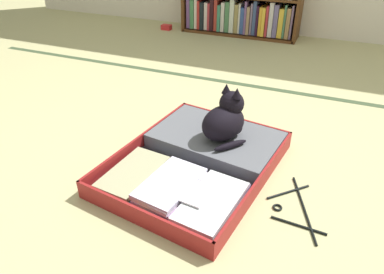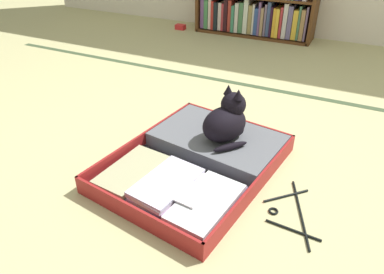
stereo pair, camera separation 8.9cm
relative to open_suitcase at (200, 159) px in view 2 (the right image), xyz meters
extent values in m
plane|color=tan|center=(0.13, 0.01, -0.04)|extent=(10.00, 10.00, 0.00)
cube|color=#3B4D31|center=(0.13, 1.02, -0.04)|extent=(4.80, 0.05, 0.00)
cube|color=#573318|center=(0.12, 2.25, 0.34)|extent=(0.03, 0.30, 0.76)
cube|color=#573318|center=(-0.45, 2.25, -0.03)|extent=(1.13, 0.30, 0.02)
cube|color=#774D8E|center=(-0.96, 2.25, 0.14)|extent=(0.04, 0.25, 0.28)
cube|color=#42824E|center=(-0.92, 2.25, 0.13)|extent=(0.04, 0.25, 0.28)
cube|color=beige|center=(-0.88, 2.25, 0.14)|extent=(0.03, 0.25, 0.29)
cube|color=red|center=(-0.85, 2.24, 0.13)|extent=(0.03, 0.25, 0.28)
cube|color=black|center=(-0.81, 2.24, 0.13)|extent=(0.03, 0.25, 0.27)
cube|color=silver|center=(-0.77, 2.26, 0.13)|extent=(0.04, 0.25, 0.26)
cube|color=#AC2F38|center=(-0.74, 2.25, 0.13)|extent=(0.02, 0.25, 0.26)
cube|color=black|center=(-0.71, 2.24, 0.15)|extent=(0.04, 0.25, 0.31)
cube|color=#AF342A|center=(-0.67, 2.25, 0.14)|extent=(0.03, 0.25, 0.30)
cube|color=#3A8162|center=(-0.63, 2.24, 0.12)|extent=(0.03, 0.25, 0.25)
cube|color=silver|center=(-0.59, 2.25, 0.13)|extent=(0.04, 0.25, 0.28)
cube|color=#45784C|center=(-0.55, 2.25, 0.14)|extent=(0.04, 0.25, 0.29)
cube|color=silver|center=(-0.50, 2.25, 0.16)|extent=(0.04, 0.25, 0.32)
cube|color=olive|center=(-0.46, 2.25, 0.13)|extent=(0.04, 0.25, 0.27)
cube|color=silver|center=(-0.43, 2.25, 0.14)|extent=(0.02, 0.25, 0.29)
cube|color=#304C8F|center=(-0.40, 2.25, 0.12)|extent=(0.04, 0.25, 0.25)
cube|color=#704D80|center=(-0.36, 2.24, 0.15)|extent=(0.02, 0.25, 0.31)
cube|color=#9E7F5D|center=(-0.34, 2.24, 0.13)|extent=(0.03, 0.25, 0.26)
cube|color=slate|center=(-0.31, 2.25, 0.14)|extent=(0.02, 0.25, 0.29)
cube|color=#3E5383|center=(-0.28, 2.25, 0.15)|extent=(0.03, 0.25, 0.32)
cube|color=#2A122A|center=(-0.25, 2.24, 0.13)|extent=(0.02, 0.25, 0.28)
cube|color=gold|center=(-0.22, 2.24, 0.13)|extent=(0.03, 0.25, 0.27)
cube|color=yellow|center=(-0.19, 2.24, 0.13)|extent=(0.03, 0.25, 0.27)
cube|color=#B42E37|center=(-0.15, 2.24, 0.14)|extent=(0.02, 0.25, 0.28)
cube|color=silver|center=(-0.12, 2.24, 0.15)|extent=(0.04, 0.25, 0.32)
cube|color=slate|center=(-0.07, 2.25, 0.14)|extent=(0.04, 0.25, 0.30)
cube|color=gold|center=(-0.02, 2.25, 0.13)|extent=(0.04, 0.25, 0.27)
cube|color=#467A58|center=(0.01, 2.25, 0.15)|extent=(0.02, 0.25, 0.31)
cube|color=#A0784A|center=(0.04, 2.24, 0.13)|extent=(0.04, 0.25, 0.28)
cube|color=slate|center=(0.07, 2.25, 0.15)|extent=(0.02, 0.25, 0.31)
cube|color=maroon|center=(-0.04, -0.26, -0.03)|extent=(0.72, 0.52, 0.01)
cube|color=maroon|center=(-0.08, -0.46, 0.01)|extent=(0.66, 0.11, 0.09)
cube|color=maroon|center=(-0.36, -0.21, 0.01)|extent=(0.08, 0.43, 0.09)
cube|color=maroon|center=(0.28, -0.31, 0.01)|extent=(0.08, 0.43, 0.09)
cube|color=#4D485A|center=(-0.04, -0.26, -0.02)|extent=(0.69, 0.50, 0.01)
cube|color=maroon|center=(0.02, 0.17, -0.03)|extent=(0.72, 0.52, 0.01)
cube|color=maroon|center=(0.05, 0.37, 0.01)|extent=(0.66, 0.11, 0.09)
cube|color=maroon|center=(-0.30, 0.22, 0.01)|extent=(0.08, 0.43, 0.09)
cube|color=maroon|center=(0.34, 0.12, 0.01)|extent=(0.08, 0.43, 0.09)
cube|color=#4D485A|center=(0.02, 0.17, -0.02)|extent=(0.69, 0.50, 0.01)
cylinder|color=black|center=(-0.01, -0.05, -0.02)|extent=(0.64, 0.11, 0.02)
cube|color=navy|center=(-0.24, -0.22, -0.01)|extent=(0.23, 0.36, 0.02)
cube|color=tan|center=(-0.24, -0.23, 0.01)|extent=(0.22, 0.36, 0.02)
cube|color=#3E4D67|center=(-0.04, -0.26, -0.01)|extent=(0.25, 0.37, 0.02)
cube|color=gray|center=(-0.04, -0.26, 0.01)|extent=(0.23, 0.34, 0.01)
cube|color=silver|center=(-0.04, -0.27, 0.02)|extent=(0.24, 0.34, 0.02)
cube|color=silver|center=(-0.04, -0.26, 0.04)|extent=(0.24, 0.34, 0.01)
cube|color=#785F5E|center=(0.16, -0.30, -0.01)|extent=(0.23, 0.34, 0.02)
cube|color=#886E9E|center=(0.16, -0.28, 0.01)|extent=(0.25, 0.38, 0.01)
cube|color=silver|center=(0.16, -0.29, 0.03)|extent=(0.23, 0.37, 0.02)
cube|color=white|center=(0.02, -0.29, 0.04)|extent=(0.25, 0.16, 0.01)
cube|color=#5B5D65|center=(0.02, 0.17, 0.01)|extent=(0.68, 0.49, 0.08)
cylinder|color=black|center=(-0.13, 0.39, 0.01)|extent=(0.02, 0.02, 0.08)
cylinder|color=black|center=(0.23, 0.34, 0.01)|extent=(0.02, 0.02, 0.08)
cube|color=yellow|center=(-0.10, -0.45, 0.01)|extent=(0.04, 0.01, 0.02)
cube|color=green|center=(-0.06, -0.46, 0.01)|extent=(0.03, 0.01, 0.02)
ellipsoid|color=black|center=(0.06, 0.14, 0.14)|extent=(0.26, 0.29, 0.17)
ellipsoid|color=black|center=(0.09, 0.20, 0.10)|extent=(0.15, 0.13, 0.09)
sphere|color=black|center=(0.09, 0.19, 0.23)|extent=(0.12, 0.12, 0.12)
cone|color=black|center=(0.11, 0.17, 0.30)|extent=(0.05, 0.05, 0.05)
cone|color=black|center=(0.05, 0.20, 0.30)|extent=(0.05, 0.05, 0.05)
sphere|color=gold|center=(0.13, 0.23, 0.23)|extent=(0.02, 0.02, 0.02)
sphere|color=gold|center=(0.09, 0.25, 0.23)|extent=(0.02, 0.02, 0.02)
ellipsoid|color=black|center=(0.13, 0.06, 0.07)|extent=(0.14, 0.16, 0.03)
cylinder|color=black|center=(0.51, -0.12, -0.03)|extent=(0.15, 0.38, 0.01)
cylinder|color=black|center=(0.50, -0.23, -0.03)|extent=(0.22, 0.02, 0.01)
cylinder|color=black|center=(0.43, -0.05, -0.03)|extent=(0.16, 0.16, 0.01)
torus|color=black|center=(0.41, -0.16, -0.03)|extent=(0.05, 0.05, 0.01)
cube|color=red|center=(-1.20, 2.11, -0.01)|extent=(0.10, 0.07, 0.05)
camera|label=1|loc=(0.50, -1.33, 1.01)|focal=33.56mm
camera|label=2|loc=(0.58, -1.29, 1.01)|focal=33.56mm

